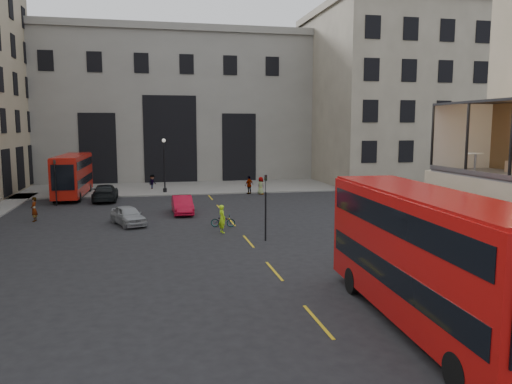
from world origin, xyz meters
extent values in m
plane|color=black|center=(0.00, 0.00, 0.00)|extent=(140.00, 140.00, 0.00)
cube|color=black|center=(4.98, 0.00, 2.00)|extent=(0.08, 9.20, 3.00)
cube|color=beige|center=(6.50, 5.00, 6.05)|extent=(3.00, 0.04, 2.90)
cube|color=slate|center=(5.00, 0.00, 4.70)|extent=(0.12, 10.00, 0.18)
cube|color=gray|center=(-5.00, 48.00, 9.00)|extent=(34.00, 10.00, 18.00)
cube|color=gray|center=(-5.00, 48.00, 17.60)|extent=(35.00, 10.60, 0.80)
cube|color=black|center=(-5.00, 42.96, 5.00)|extent=(6.00, 0.12, 10.00)
cube|color=black|center=(-13.00, 42.96, 4.00)|extent=(4.00, 0.12, 8.00)
cube|color=black|center=(3.00, 42.96, 4.00)|extent=(4.00, 0.12, 8.00)
cube|color=#A39983|center=(20.00, 40.00, 10.00)|extent=(16.00, 18.00, 20.00)
cube|color=#A39983|center=(20.00, 40.00, 19.60)|extent=(16.60, 18.60, 0.80)
cube|color=slate|center=(-6.00, 38.00, 0.06)|extent=(40.00, 12.00, 0.12)
cylinder|color=black|center=(-1.00, 12.00, 1.40)|extent=(0.10, 0.10, 2.80)
imported|color=black|center=(-1.00, 12.00, 3.30)|extent=(0.16, 0.20, 1.00)
cylinder|color=black|center=(-15.00, 28.00, 1.40)|extent=(0.10, 0.10, 2.80)
imported|color=black|center=(-15.00, 28.00, 3.30)|extent=(0.16, 0.20, 1.00)
cylinder|color=black|center=(-6.00, 34.00, 2.50)|extent=(0.14, 0.14, 5.00)
cylinder|color=black|center=(-6.00, 34.00, 0.25)|extent=(0.36, 0.36, 0.50)
sphere|color=silver|center=(-6.00, 34.00, 5.15)|extent=(0.36, 0.36, 0.36)
cube|color=#A40D0B|center=(1.22, -1.14, 2.37)|extent=(3.10, 11.22, 3.94)
cube|color=black|center=(1.22, -1.14, 1.82)|extent=(3.10, 10.62, 0.81)
cube|color=black|center=(1.22, -1.14, 3.58)|extent=(3.10, 10.62, 0.81)
cube|color=#A40D0B|center=(1.22, -1.14, 4.37)|extent=(2.98, 11.00, 0.12)
cylinder|color=black|center=(0.27, 2.47, 0.50)|extent=(0.33, 1.02, 1.01)
cylinder|color=black|center=(2.55, 2.35, 0.50)|extent=(0.33, 1.02, 1.01)
cylinder|color=black|center=(-0.12, -4.96, 0.50)|extent=(0.33, 1.02, 1.01)
cube|color=#A4140B|center=(-14.35, 33.04, 2.09)|extent=(2.43, 9.82, 3.46)
cube|color=black|center=(-14.35, 33.04, 1.60)|extent=(2.46, 9.29, 0.71)
cube|color=black|center=(-14.35, 33.04, 3.15)|extent=(2.46, 9.29, 0.71)
cube|color=#A4140B|center=(-14.35, 33.04, 3.85)|extent=(2.33, 9.62, 0.11)
cylinder|color=black|center=(-15.27, 36.19, 0.44)|extent=(0.27, 0.89, 0.89)
cylinder|color=black|center=(-13.29, 36.15, 0.44)|extent=(0.27, 0.89, 0.89)
cylinder|color=black|center=(-15.41, 29.64, 0.44)|extent=(0.27, 0.89, 0.89)
cylinder|color=black|center=(-13.43, 29.60, 0.44)|extent=(0.27, 0.89, 0.89)
imported|color=#979A9F|center=(-8.88, 18.41, 0.64)|extent=(2.78, 4.05, 1.28)
imported|color=#B50B26|center=(-5.07, 21.99, 0.67)|extent=(1.48, 4.09, 1.34)
imported|color=black|center=(-11.28, 29.89, 0.74)|extent=(2.13, 5.09, 1.47)
imported|color=gray|center=(-2.81, 16.44, 0.41)|extent=(1.65, 0.89, 0.82)
imported|color=#BBFF1A|center=(-3.12, 14.67, 0.87)|extent=(0.57, 0.72, 1.73)
imported|color=gray|center=(-7.17, 36.97, 0.79)|extent=(1.07, 1.17, 1.58)
imported|color=gray|center=(1.97, 31.73, 0.87)|extent=(1.10, 0.88, 1.74)
imported|color=gray|center=(3.02, 31.29, 0.84)|extent=(0.88, 0.98, 1.68)
imported|color=gray|center=(-15.26, 21.02, 0.85)|extent=(0.46, 0.65, 1.69)
cylinder|color=silver|center=(6.00, 3.31, 5.38)|extent=(0.64, 0.64, 0.04)
cylinder|color=slate|center=(6.00, 3.31, 4.99)|extent=(0.09, 0.09, 0.75)
cylinder|color=slate|center=(6.00, 3.31, 4.62)|extent=(0.47, 0.47, 0.03)
camera|label=1|loc=(-7.36, -15.21, 6.49)|focal=35.00mm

